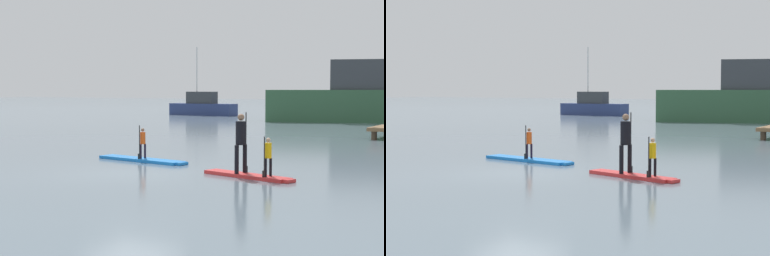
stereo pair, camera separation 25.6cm
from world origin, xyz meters
TOP-DOWN VIEW (x-y plane):
  - ground_plane at (0.00, 0.00)m, footprint 240.00×240.00m
  - paddleboard_near at (-1.46, 2.67)m, footprint 3.74×1.26m
  - paddler_child_solo at (-1.45, 2.65)m, footprint 0.21×0.37m
  - paddleboard_far at (3.38, 0.80)m, footprint 2.99×1.27m
  - paddler_adult at (3.11, 0.89)m, footprint 0.37×0.51m
  - paddler_child_front at (4.05, 0.60)m, footprint 0.23×0.37m
  - fishing_boat_white_large at (-1.49, 31.64)m, footprint 14.02×6.85m
  - motor_boat_small_navy at (-17.64, 36.47)m, footprint 6.61×2.03m

SIDE VIEW (x-z plane):
  - ground_plane at x=0.00m, z-range 0.00..0.00m
  - paddleboard_far at x=3.38m, z-range 0.00..0.10m
  - paddleboard_near at x=-1.46m, z-range 0.00..0.10m
  - paddler_child_solo at x=-1.45m, z-range 0.11..1.25m
  - paddler_child_front at x=4.05m, z-range 0.14..1.24m
  - motor_boat_small_navy at x=-17.64m, z-range -2.34..3.98m
  - paddler_adult at x=3.11m, z-range 0.21..1.93m
  - fishing_boat_white_large at x=-1.49m, z-range -5.07..8.58m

